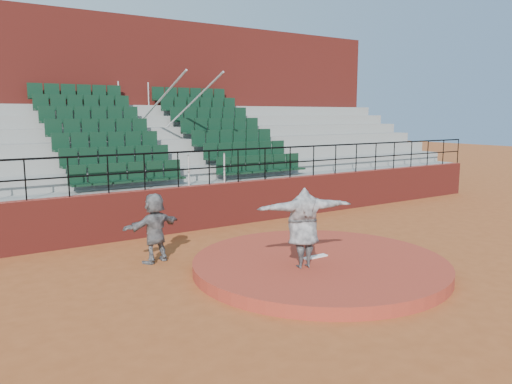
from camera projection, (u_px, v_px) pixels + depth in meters
ground at (319, 270)px, 10.86m from camera, size 90.00×90.00×0.00m
pitchers_mound at (319, 265)px, 10.84m from camera, size 5.50×5.50×0.25m
pitching_rubber at (315, 257)px, 10.94m from camera, size 0.60×0.15×0.03m
boundary_wall at (210, 206)px, 14.88m from camera, size 24.00×0.30×1.30m
wall_railing at (209, 160)px, 14.66m from camera, size 24.04×0.05×1.03m
seating_deck at (161, 169)px, 17.76m from camera, size 24.00×5.97×4.63m
press_box_facade at (122, 110)px, 20.69m from camera, size 24.00×3.00×7.10m
pitcher at (303, 228)px, 10.14m from camera, size 2.11×1.08×1.66m
fielder at (155, 228)px, 11.36m from camera, size 1.56×0.85×1.60m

